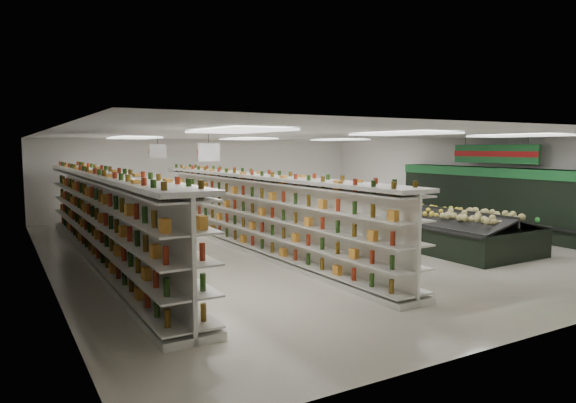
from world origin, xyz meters
TOP-DOWN VIEW (x-y plane):
  - floor at (0.00, 0.00)m, footprint 16.00×16.00m
  - ceiling at (0.00, 0.00)m, footprint 14.00×16.00m
  - wall_back at (0.00, 8.00)m, footprint 14.00×0.02m
  - wall_front at (0.00, -8.00)m, footprint 14.00×0.02m
  - wall_left at (-7.00, 0.00)m, footprint 0.02×16.00m
  - wall_right at (7.00, 0.00)m, footprint 0.02×16.00m
  - produce_wall_case at (6.53, -1.50)m, footprint 0.93×8.00m
  - aisle_sign_near at (-3.80, -2.00)m, footprint 0.52×0.06m
  - aisle_sign_far at (-3.80, 2.00)m, footprint 0.52×0.06m
  - hortifruti_banner at (6.25, -1.50)m, footprint 0.12×3.20m
  - gondola_left at (-5.57, 0.62)m, footprint 1.06×12.94m
  - gondola_center at (-1.64, 0.03)m, footprint 1.29×12.27m
  - produce_island at (3.21, -0.89)m, footprint 2.89×7.69m
  - soda_endcap at (-0.96, 5.33)m, footprint 1.39×1.16m
  - shopper_main at (-0.20, -2.05)m, footprint 0.68×0.45m
  - shopper_background at (-4.20, 3.73)m, footprint 0.94×1.06m

SIDE VIEW (x-z plane):
  - floor at x=0.00m, z-range 0.00..0.00m
  - produce_island at x=3.21m, z-range -0.05..1.09m
  - soda_endcap at x=-0.96m, z-range -0.02..1.50m
  - shopper_main at x=-0.20m, z-range 0.00..1.85m
  - shopper_background at x=-4.20m, z-range 0.00..1.85m
  - gondola_center at x=-1.64m, z-range -0.09..2.04m
  - gondola_left at x=-5.57m, z-range -0.09..2.15m
  - produce_wall_case at x=6.53m, z-range 0.14..2.34m
  - wall_back at x=0.00m, z-range 0.00..3.20m
  - wall_front at x=0.00m, z-range 0.00..3.20m
  - wall_left at x=-7.00m, z-range 0.00..3.20m
  - wall_right at x=7.00m, z-range 0.00..3.20m
  - hortifruti_banner at x=6.25m, z-range 2.18..3.13m
  - aisle_sign_near at x=-3.80m, z-range 2.38..3.13m
  - aisle_sign_far at x=-3.80m, z-range 2.38..3.13m
  - ceiling at x=0.00m, z-range 3.19..3.21m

